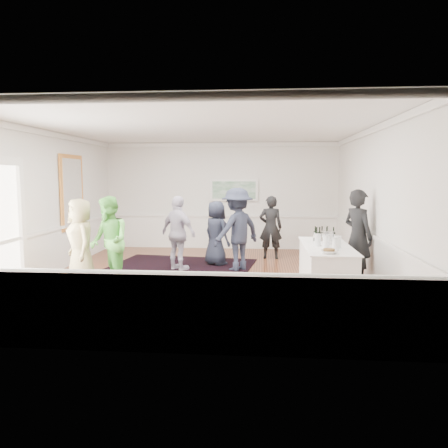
# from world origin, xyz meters

# --- Properties ---
(floor) EXTENTS (8.00, 8.00, 0.00)m
(floor) POSITION_xyz_m (0.00, 0.00, 0.00)
(floor) COLOR brown
(floor) RESTS_ON ground
(ceiling) EXTENTS (7.00, 8.00, 0.02)m
(ceiling) POSITION_xyz_m (0.00, 0.00, 3.20)
(ceiling) COLOR white
(ceiling) RESTS_ON wall_back
(wall_left) EXTENTS (0.02, 8.00, 3.20)m
(wall_left) POSITION_xyz_m (-3.50, 0.00, 1.60)
(wall_left) COLOR white
(wall_left) RESTS_ON floor
(wall_right) EXTENTS (0.02, 8.00, 3.20)m
(wall_right) POSITION_xyz_m (3.50, 0.00, 1.60)
(wall_right) COLOR white
(wall_right) RESTS_ON floor
(wall_back) EXTENTS (7.00, 0.02, 3.20)m
(wall_back) POSITION_xyz_m (0.00, 4.00, 1.60)
(wall_back) COLOR white
(wall_back) RESTS_ON floor
(wall_front) EXTENTS (7.00, 0.02, 3.20)m
(wall_front) POSITION_xyz_m (0.00, -4.00, 1.60)
(wall_front) COLOR white
(wall_front) RESTS_ON floor
(wainscoting) EXTENTS (7.00, 8.00, 1.00)m
(wainscoting) POSITION_xyz_m (0.00, 0.00, 0.50)
(wainscoting) COLOR white
(wainscoting) RESTS_ON floor
(mirror) EXTENTS (0.05, 1.25, 1.85)m
(mirror) POSITION_xyz_m (-3.45, 1.30, 1.80)
(mirror) COLOR #F49F47
(mirror) RESTS_ON wall_left
(landscape_painting) EXTENTS (1.44, 0.06, 0.66)m
(landscape_painting) POSITION_xyz_m (0.40, 3.95, 1.78)
(landscape_painting) COLOR white
(landscape_painting) RESTS_ON wall_back
(area_rug) EXTENTS (3.91, 4.83, 0.02)m
(area_rug) POSITION_xyz_m (-0.84, 0.21, 0.01)
(area_rug) COLOR black
(area_rug) RESTS_ON floor
(serving_table) EXTENTS (0.86, 2.26, 0.92)m
(serving_table) POSITION_xyz_m (2.45, -0.98, 0.46)
(serving_table) COLOR white
(serving_table) RESTS_ON floor
(bartender) EXTENTS (0.78, 0.85, 1.94)m
(bartender) POSITION_xyz_m (3.20, -0.14, 0.97)
(bartender) COLOR black
(bartender) RESTS_ON floor
(guest_tan) EXTENTS (0.97, 1.02, 1.75)m
(guest_tan) POSITION_xyz_m (-2.42, -0.70, 0.88)
(guest_tan) COLOR tan
(guest_tan) RESTS_ON floor
(guest_green) EXTENTS (1.08, 1.12, 1.81)m
(guest_green) POSITION_xyz_m (-1.80, -0.78, 0.91)
(guest_green) COLOR #64CD52
(guest_green) RESTS_ON floor
(guest_lilac) EXTENTS (1.09, 0.93, 1.75)m
(guest_lilac) POSITION_xyz_m (-0.69, 0.77, 0.87)
(guest_lilac) COLOR silver
(guest_lilac) RESTS_ON floor
(guest_dark_a) EXTENTS (1.40, 1.38, 1.93)m
(guest_dark_a) POSITION_xyz_m (0.67, 0.90, 0.96)
(guest_dark_a) COLOR #222739
(guest_dark_a) RESTS_ON floor
(guest_dark_b) EXTENTS (0.61, 0.40, 1.68)m
(guest_dark_b) POSITION_xyz_m (1.48, 2.43, 0.84)
(guest_dark_b) COLOR black
(guest_dark_b) RESTS_ON floor
(guest_navy) EXTENTS (0.91, 0.90, 1.59)m
(guest_navy) POSITION_xyz_m (0.12, 1.48, 0.80)
(guest_navy) COLOR #222739
(guest_navy) RESTS_ON floor
(wine_bottles) EXTENTS (0.41, 0.26, 0.31)m
(wine_bottles) POSITION_xyz_m (2.44, -0.50, 1.07)
(wine_bottles) COLOR black
(wine_bottles) RESTS_ON serving_table
(juice_pitchers) EXTENTS (0.44, 0.62, 0.24)m
(juice_pitchers) POSITION_xyz_m (2.45, -1.29, 1.04)
(juice_pitchers) COLOR #72A039
(juice_pitchers) RESTS_ON serving_table
(ice_bucket) EXTENTS (0.26, 0.26, 0.25)m
(ice_bucket) POSITION_xyz_m (2.49, -0.79, 1.03)
(ice_bucket) COLOR silver
(ice_bucket) RESTS_ON serving_table
(nut_bowl) EXTENTS (0.28, 0.28, 0.08)m
(nut_bowl) POSITION_xyz_m (2.36, -1.85, 0.95)
(nut_bowl) COLOR white
(nut_bowl) RESTS_ON serving_table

